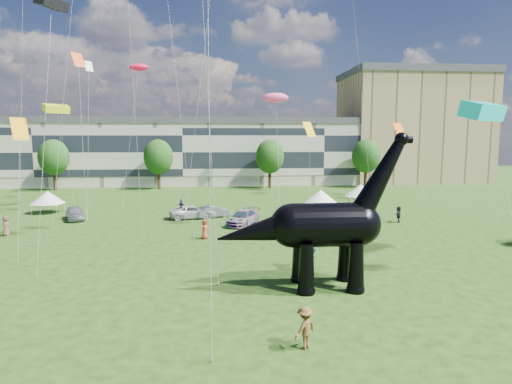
{
  "coord_description": "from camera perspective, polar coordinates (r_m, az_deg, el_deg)",
  "views": [
    {
      "loc": [
        -1.19,
        -24.45,
        9.11
      ],
      "look_at": [
        1.6,
        8.0,
        5.0
      ],
      "focal_mm": 30.0,
      "sensor_mm": 36.0,
      "label": 1
    }
  ],
  "objects": [
    {
      "name": "car_white",
      "position": [
        49.4,
        -8.39,
        -2.64
      ],
      "size": [
        5.8,
        3.68,
        1.49
      ],
      "primitive_type": "imported",
      "rotation": [
        0.0,
        0.0,
        1.81
      ],
      "color": "silver",
      "rests_on": "ground"
    },
    {
      "name": "car_grey",
      "position": [
        49.62,
        -5.76,
        -2.62
      ],
      "size": [
        4.38,
        3.09,
        1.37
      ],
      "primitive_type": "imported",
      "rotation": [
        0.0,
        0.0,
        2.01
      ],
      "color": "gray",
      "rests_on": "ground"
    },
    {
      "name": "car_dark",
      "position": [
        45.22,
        -1.73,
        -3.45
      ],
      "size": [
        4.23,
        5.68,
        1.53
      ],
      "primitive_type": "imported",
      "rotation": [
        0.0,
        0.0,
        -0.45
      ],
      "color": "#595960",
      "rests_on": "ground"
    },
    {
      "name": "gazebo_far",
      "position": [
        60.12,
        13.76,
        0.2
      ],
      "size": [
        5.05,
        5.05,
        2.86
      ],
      "rotation": [
        0.0,
        0.0,
        -0.27
      ],
      "color": "white",
      "rests_on": "ground"
    },
    {
      "name": "gazebo_left",
      "position": [
        58.17,
        -26.02,
        -0.67
      ],
      "size": [
        3.94,
        3.94,
        2.7
      ],
      "rotation": [
        0.0,
        0.0,
        0.02
      ],
      "color": "silver",
      "rests_on": "ground"
    },
    {
      "name": "terrace_row",
      "position": [
        86.78,
        -9.45,
        5.04
      ],
      "size": [
        78.0,
        11.0,
        12.0
      ],
      "primitive_type": "cube",
      "color": "beige",
      "rests_on": "ground"
    },
    {
      "name": "tree_far_left",
      "position": [
        82.68,
        -25.39,
        4.54
      ],
      "size": [
        5.2,
        5.2,
        9.44
      ],
      "color": "#382314",
      "rests_on": "ground"
    },
    {
      "name": "tree_mid_right",
      "position": [
        78.05,
        1.85,
        5.12
      ],
      "size": [
        5.2,
        5.2,
        9.44
      ],
      "color": "#382314",
      "rests_on": "ground"
    },
    {
      "name": "tree_mid_left",
      "position": [
        78.25,
        -12.9,
        4.94
      ],
      "size": [
        5.2,
        5.2,
        9.44
      ],
      "color": "#382314",
      "rests_on": "ground"
    },
    {
      "name": "apartment_block",
      "position": [
        98.5,
        20.0,
        7.86
      ],
      "size": [
        28.0,
        18.0,
        22.0
      ],
      "primitive_type": "cube",
      "color": "tan",
      "rests_on": "ground"
    },
    {
      "name": "gazebo_near",
      "position": [
        52.99,
        8.62,
        -0.61
      ],
      "size": [
        4.29,
        4.29,
        2.83
      ],
      "rotation": [
        0.0,
        0.0,
        -0.06
      ],
      "color": "white",
      "rests_on": "ground"
    },
    {
      "name": "car_silver",
      "position": [
        52.15,
        -23.0,
        -2.59
      ],
      "size": [
        3.4,
        4.89,
        1.55
      ],
      "primitive_type": "imported",
      "rotation": [
        0.0,
        0.0,
        0.39
      ],
      "color": "#B0B0B5",
      "rests_on": "ground"
    },
    {
      "name": "visitors",
      "position": [
        38.85,
        -3.86,
        -5.0
      ],
      "size": [
        44.14,
        35.09,
        1.89
      ],
      "color": "brown",
      "rests_on": "ground"
    },
    {
      "name": "tree_far_right",
      "position": [
        82.14,
        14.47,
        5.0
      ],
      "size": [
        5.2,
        5.2,
        9.44
      ],
      "color": "#382314",
      "rests_on": "ground"
    },
    {
      "name": "dinosaur_sculpture",
      "position": [
        26.3,
        8.39,
        -4.73
      ],
      "size": [
        11.96,
        3.29,
        9.84
      ],
      "rotation": [
        0.0,
        0.0,
        0.0
      ],
      "color": "black",
      "rests_on": "ground"
    },
    {
      "name": "ground",
      "position": [
        26.12,
        -2.05,
        -13.22
      ],
      "size": [
        220.0,
        220.0,
        0.0
      ],
      "primitive_type": "plane",
      "color": "#16330C",
      "rests_on": "ground"
    }
  ]
}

